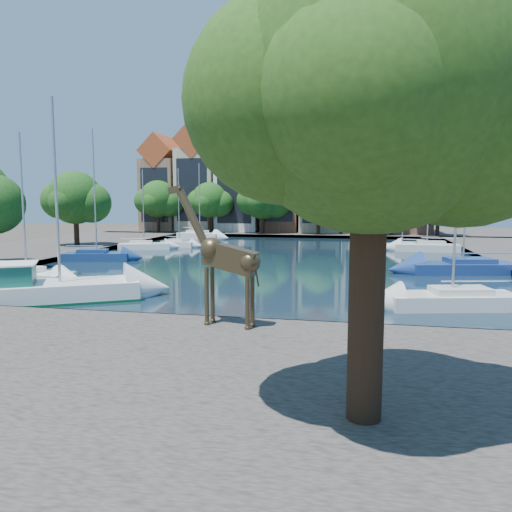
{
  "coord_description": "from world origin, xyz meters",
  "views": [
    {
      "loc": [
        7.24,
        -20.23,
        5.53
      ],
      "look_at": [
        3.0,
        0.84,
        3.03
      ],
      "focal_mm": 35.0,
      "sensor_mm": 36.0,
      "label": 1
    }
  ],
  "objects_px": {
    "giraffe_statue": "(223,257)",
    "motorsailer": "(28,287)",
    "plane_tree": "(377,97)",
    "sailboat_right_a": "(452,297)",
    "sailboat_left_a": "(27,275)"
  },
  "relations": [
    {
      "from": "giraffe_statue",
      "to": "motorsailer",
      "type": "distance_m",
      "value": 12.58
    },
    {
      "from": "giraffe_statue",
      "to": "motorsailer",
      "type": "height_order",
      "value": "motorsailer"
    },
    {
      "from": "sailboat_right_a",
      "to": "motorsailer",
      "type": "bearing_deg",
      "value": -172.06
    },
    {
      "from": "sailboat_left_a",
      "to": "sailboat_right_a",
      "type": "distance_m",
      "value": 25.48
    },
    {
      "from": "giraffe_statue",
      "to": "motorsailer",
      "type": "xyz_separation_m",
      "value": [
        -11.69,
        4.02,
        -2.34
      ]
    },
    {
      "from": "giraffe_statue",
      "to": "sailboat_left_a",
      "type": "height_order",
      "value": "sailboat_left_a"
    },
    {
      "from": "giraffe_statue",
      "to": "sailboat_left_a",
      "type": "distance_m",
      "value": 18.25
    },
    {
      "from": "plane_tree",
      "to": "sailboat_right_a",
      "type": "xyz_separation_m",
      "value": [
        4.38,
        14.59,
        -7.03
      ]
    },
    {
      "from": "sailboat_right_a",
      "to": "plane_tree",
      "type": "bearing_deg",
      "value": -106.72
    },
    {
      "from": "motorsailer",
      "to": "sailboat_left_a",
      "type": "relative_size",
      "value": 1.12
    },
    {
      "from": "plane_tree",
      "to": "motorsailer",
      "type": "xyz_separation_m",
      "value": [
        -17.15,
        11.58,
        -6.78
      ]
    },
    {
      "from": "sailboat_left_a",
      "to": "sailboat_right_a",
      "type": "bearing_deg",
      "value": -4.97
    },
    {
      "from": "plane_tree",
      "to": "sailboat_right_a",
      "type": "bearing_deg",
      "value": 73.28
    },
    {
      "from": "plane_tree",
      "to": "sailboat_right_a",
      "type": "height_order",
      "value": "plane_tree"
    },
    {
      "from": "plane_tree",
      "to": "giraffe_statue",
      "type": "distance_m",
      "value": 10.34
    }
  ]
}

